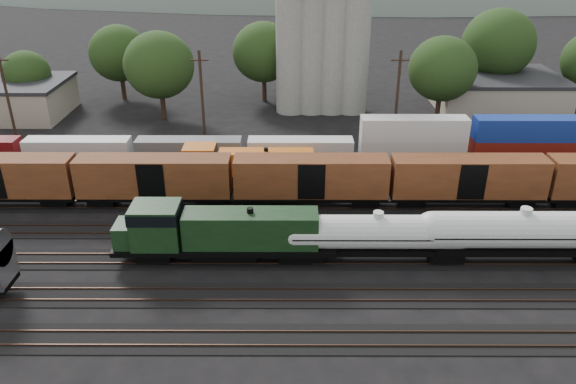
{
  "coord_description": "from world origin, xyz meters",
  "views": [
    {
      "loc": [
        -1.21,
        -45.09,
        25.85
      ],
      "look_at": [
        -1.36,
        2.0,
        3.0
      ],
      "focal_mm": 35.0,
      "sensor_mm": 36.0,
      "label": 1
    }
  ],
  "objects_px": {
    "tank_car_a": "(377,234)",
    "orange_locomotive": "(240,164)",
    "green_locomotive": "(212,232)",
    "grain_silo": "(322,35)"
  },
  "relations": [
    {
      "from": "tank_car_a",
      "to": "orange_locomotive",
      "type": "bearing_deg",
      "value": 129.91
    },
    {
      "from": "tank_car_a",
      "to": "orange_locomotive",
      "type": "relative_size",
      "value": 0.98
    },
    {
      "from": "green_locomotive",
      "to": "orange_locomotive",
      "type": "distance_m",
      "value": 15.04
    },
    {
      "from": "green_locomotive",
      "to": "orange_locomotive",
      "type": "height_order",
      "value": "green_locomotive"
    },
    {
      "from": "grain_silo",
      "to": "orange_locomotive",
      "type": "bearing_deg",
      "value": -110.72
    },
    {
      "from": "grain_silo",
      "to": "green_locomotive",
      "type": "bearing_deg",
      "value": -104.88
    },
    {
      "from": "green_locomotive",
      "to": "tank_car_a",
      "type": "height_order",
      "value": "green_locomotive"
    },
    {
      "from": "green_locomotive",
      "to": "tank_car_a",
      "type": "xyz_separation_m",
      "value": [
        13.61,
        0.0,
        -0.19
      ]
    },
    {
      "from": "tank_car_a",
      "to": "orange_locomotive",
      "type": "height_order",
      "value": "tank_car_a"
    },
    {
      "from": "green_locomotive",
      "to": "tank_car_a",
      "type": "bearing_deg",
      "value": 0.0
    }
  ]
}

